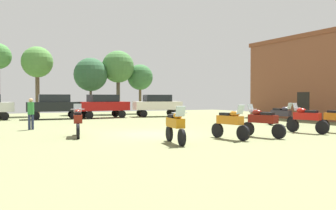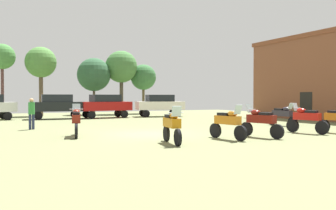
{
  "view_description": "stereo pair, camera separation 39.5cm",
  "coord_description": "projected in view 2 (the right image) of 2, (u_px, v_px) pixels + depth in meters",
  "views": [
    {
      "loc": [
        -7.17,
        -15.57,
        1.81
      ],
      "look_at": [
        2.34,
        2.51,
        1.35
      ],
      "focal_mm": 37.81,
      "sensor_mm": 36.0,
      "label": 1
    },
    {
      "loc": [
        -6.82,
        -15.75,
        1.81
      ],
      "look_at": [
        2.34,
        2.51,
        1.35
      ],
      "focal_mm": 37.81,
      "sensor_mm": 36.0,
      "label": 2
    }
  ],
  "objects": [
    {
      "name": "motorcycle_1",
      "position": [
        282.0,
        114.0,
        22.02
      ],
      "size": [
        0.68,
        2.13,
        1.44
      ],
      "rotation": [
        0.0,
        0.0,
        3.31
      ],
      "color": "black",
      "rests_on": "ground"
    },
    {
      "name": "tree_3",
      "position": [
        2.0,
        57.0,
        31.76
      ],
      "size": [
        2.28,
        2.28,
        6.58
      ],
      "color": "brown",
      "rests_on": "ground"
    },
    {
      "name": "motorcycle_6",
      "position": [
        228.0,
        122.0,
        14.92
      ],
      "size": [
        0.65,
        2.13,
        1.48
      ],
      "rotation": [
        0.0,
        0.0,
        3.29
      ],
      "color": "black",
      "rests_on": "ground"
    },
    {
      "name": "car_5",
      "position": [
        57.0,
        105.0,
        28.94
      ],
      "size": [
        4.44,
        2.18,
        2.0
      ],
      "rotation": [
        0.0,
        0.0,
        1.48
      ],
      "color": "black",
      "rests_on": "ground"
    },
    {
      "name": "motorcycle_8",
      "position": [
        76.0,
        121.0,
        15.99
      ],
      "size": [
        0.75,
        2.2,
        1.48
      ],
      "rotation": [
        0.0,
        0.0,
        -0.22
      ],
      "color": "black",
      "rests_on": "ground"
    },
    {
      "name": "motorcycle_3",
      "position": [
        261.0,
        121.0,
        15.64
      ],
      "size": [
        0.77,
        2.2,
        1.48
      ],
      "rotation": [
        0.0,
        0.0,
        0.24
      ],
      "color": "black",
      "rests_on": "ground"
    },
    {
      "name": "car_4",
      "position": [
        105.0,
        104.0,
        30.37
      ],
      "size": [
        4.42,
        2.11,
        2.0
      ],
      "rotation": [
        0.0,
        0.0,
        1.64
      ],
      "color": "black",
      "rests_on": "ground"
    },
    {
      "name": "tree_7",
      "position": [
        94.0,
        75.0,
        36.34
      ],
      "size": [
        3.42,
        3.42,
        5.81
      ],
      "color": "#4E4135",
      "rests_on": "ground"
    },
    {
      "name": "ground_plane",
      "position": [
        148.0,
        134.0,
        17.18
      ],
      "size": [
        44.0,
        52.0,
        0.02
      ],
      "color": "#6E734B"
    },
    {
      "name": "car_2",
      "position": [
        160.0,
        104.0,
        32.46
      ],
      "size": [
        4.55,
        2.52,
        2.0
      ],
      "rotation": [
        0.0,
        0.0,
        1.4
      ],
      "color": "black",
      "rests_on": "ground"
    },
    {
      "name": "tree_4",
      "position": [
        41.0,
        63.0,
        33.54
      ],
      "size": [
        2.91,
        2.91,
        6.56
      ],
      "color": "brown",
      "rests_on": "ground"
    },
    {
      "name": "person_3",
      "position": [
        32.0,
        111.0,
        19.5
      ],
      "size": [
        0.38,
        0.38,
        1.73
      ],
      "rotation": [
        0.0,
        0.0,
        3.25
      ],
      "color": "#263050",
      "rests_on": "ground"
    },
    {
      "name": "tree_6",
      "position": [
        121.0,
        67.0,
        37.42
      ],
      "size": [
        3.38,
        3.38,
        6.69
      ],
      "color": "#4D4537",
      "rests_on": "ground"
    },
    {
      "name": "motorcycle_4",
      "position": [
        172.0,
        125.0,
        13.56
      ],
      "size": [
        0.68,
        2.1,
        1.46
      ],
      "rotation": [
        0.0,
        0.0,
        2.97
      ],
      "color": "black",
      "rests_on": "ground"
    },
    {
      "name": "tree_2",
      "position": [
        143.0,
        77.0,
        38.71
      ],
      "size": [
        2.79,
        2.79,
        5.36
      ],
      "color": "brown",
      "rests_on": "ground"
    },
    {
      "name": "motorcycle_7",
      "position": [
        306.0,
        118.0,
        17.41
      ],
      "size": [
        0.75,
        2.18,
        1.5
      ],
      "rotation": [
        0.0,
        0.0,
        0.23
      ],
      "color": "black",
      "rests_on": "ground"
    }
  ]
}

